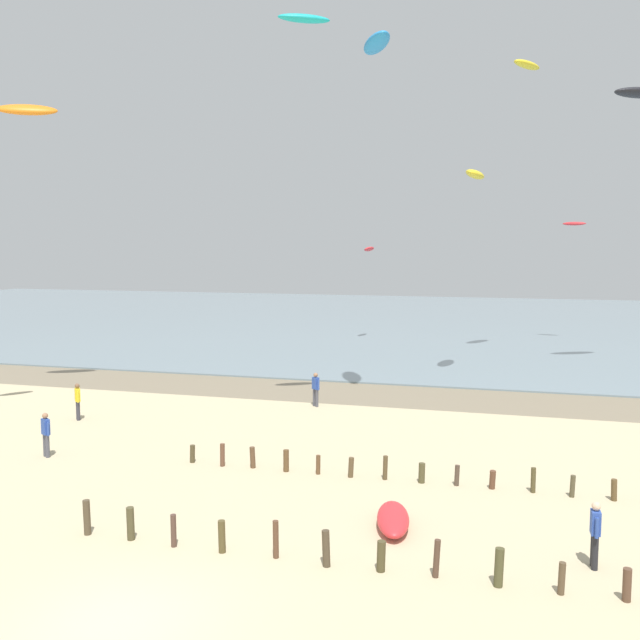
{
  "coord_description": "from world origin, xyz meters",
  "views": [
    {
      "loc": [
        8.04,
        -12.69,
        8.06
      ],
      "look_at": [
        1.18,
        12.2,
        5.31
      ],
      "focal_mm": 39.75,
      "sensor_mm": 36.0,
      "label": 1
    }
  ],
  "objects_px": {
    "kite_aloft_0": "(27,110)",
    "kite_aloft_3": "(527,65)",
    "person_nearest_camera": "(78,400)",
    "kite_aloft_2": "(304,19)",
    "person_left_flank": "(46,433)",
    "person_by_waterline": "(316,388)",
    "kite_aloft_8": "(475,174)",
    "person_mid_beach": "(595,533)",
    "kite_aloft_5": "(574,224)",
    "kite_aloft_6": "(369,249)",
    "kite_aloft_4": "(377,43)",
    "grounded_kite": "(393,519)"
  },
  "relations": [
    {
      "from": "kite_aloft_0",
      "to": "kite_aloft_8",
      "type": "height_order",
      "value": "kite_aloft_0"
    },
    {
      "from": "kite_aloft_2",
      "to": "kite_aloft_3",
      "type": "xyz_separation_m",
      "value": [
        9.64,
        19.82,
        2.09
      ]
    },
    {
      "from": "kite_aloft_4",
      "to": "kite_aloft_8",
      "type": "xyz_separation_m",
      "value": [
        4.17,
        8.83,
        -5.34
      ]
    },
    {
      "from": "kite_aloft_4",
      "to": "kite_aloft_5",
      "type": "height_order",
      "value": "kite_aloft_4"
    },
    {
      "from": "grounded_kite",
      "to": "kite_aloft_5",
      "type": "relative_size",
      "value": 1.39
    },
    {
      "from": "kite_aloft_5",
      "to": "person_by_waterline",
      "type": "bearing_deg",
      "value": 75.43
    },
    {
      "from": "person_mid_beach",
      "to": "grounded_kite",
      "type": "relative_size",
      "value": 0.67
    },
    {
      "from": "kite_aloft_0",
      "to": "kite_aloft_3",
      "type": "relative_size",
      "value": 1.02
    },
    {
      "from": "grounded_kite",
      "to": "kite_aloft_0",
      "type": "distance_m",
      "value": 29.28
    },
    {
      "from": "person_mid_beach",
      "to": "kite_aloft_2",
      "type": "relative_size",
      "value": 0.72
    },
    {
      "from": "person_mid_beach",
      "to": "kite_aloft_3",
      "type": "height_order",
      "value": "kite_aloft_3"
    },
    {
      "from": "person_by_waterline",
      "to": "kite_aloft_0",
      "type": "relative_size",
      "value": 0.56
    },
    {
      "from": "person_mid_beach",
      "to": "kite_aloft_5",
      "type": "height_order",
      "value": "kite_aloft_5"
    },
    {
      "from": "kite_aloft_3",
      "to": "kite_aloft_0",
      "type": "bearing_deg",
      "value": 155.21
    },
    {
      "from": "person_mid_beach",
      "to": "person_by_waterline",
      "type": "distance_m",
      "value": 19.19
    },
    {
      "from": "person_nearest_camera",
      "to": "kite_aloft_8",
      "type": "height_order",
      "value": "kite_aloft_8"
    },
    {
      "from": "kite_aloft_2",
      "to": "kite_aloft_8",
      "type": "xyz_separation_m",
      "value": [
        6.87,
        11.69,
        -5.83
      ]
    },
    {
      "from": "person_mid_beach",
      "to": "kite_aloft_2",
      "type": "xyz_separation_m",
      "value": [
        -11.38,
        12.8,
        17.05
      ]
    },
    {
      "from": "person_by_waterline",
      "to": "kite_aloft_6",
      "type": "distance_m",
      "value": 25.42
    },
    {
      "from": "kite_aloft_8",
      "to": "person_mid_beach",
      "type": "bearing_deg",
      "value": -162.5
    },
    {
      "from": "person_by_waterline",
      "to": "grounded_kite",
      "type": "xyz_separation_m",
      "value": [
        6.29,
        -14.13,
        -0.66
      ]
    },
    {
      "from": "kite_aloft_4",
      "to": "kite_aloft_6",
      "type": "height_order",
      "value": "kite_aloft_4"
    },
    {
      "from": "kite_aloft_0",
      "to": "kite_aloft_8",
      "type": "bearing_deg",
      "value": 175.99
    },
    {
      "from": "kite_aloft_6",
      "to": "person_nearest_camera",
      "type": "bearing_deg",
      "value": 171.25
    },
    {
      "from": "person_by_waterline",
      "to": "person_mid_beach",
      "type": "bearing_deg",
      "value": -52.91
    },
    {
      "from": "person_by_waterline",
      "to": "kite_aloft_5",
      "type": "relative_size",
      "value": 0.93
    },
    {
      "from": "person_left_flank",
      "to": "grounded_kite",
      "type": "xyz_separation_m",
      "value": [
        13.9,
        -3.23,
        -0.66
      ]
    },
    {
      "from": "person_by_waterline",
      "to": "person_left_flank",
      "type": "xyz_separation_m",
      "value": [
        -7.6,
        -10.9,
        0.0
      ]
    },
    {
      "from": "person_by_waterline",
      "to": "kite_aloft_6",
      "type": "height_order",
      "value": "kite_aloft_6"
    },
    {
      "from": "kite_aloft_0",
      "to": "kite_aloft_8",
      "type": "xyz_separation_m",
      "value": [
        22.4,
        10.28,
        -2.93
      ]
    },
    {
      "from": "person_left_flank",
      "to": "kite_aloft_4",
      "type": "xyz_separation_m",
      "value": [
        10.49,
        11.26,
        16.56
      ]
    },
    {
      "from": "kite_aloft_2",
      "to": "kite_aloft_5",
      "type": "xyz_separation_m",
      "value": [
        13.8,
        30.43,
        -8.19
      ]
    },
    {
      "from": "person_left_flank",
      "to": "kite_aloft_0",
      "type": "xyz_separation_m",
      "value": [
        -7.74,
        9.81,
        14.15
      ]
    },
    {
      "from": "person_nearest_camera",
      "to": "kite_aloft_2",
      "type": "relative_size",
      "value": 0.72
    },
    {
      "from": "grounded_kite",
      "to": "kite_aloft_0",
      "type": "height_order",
      "value": "kite_aloft_0"
    },
    {
      "from": "kite_aloft_8",
      "to": "person_left_flank",
      "type": "bearing_deg",
      "value": 150.94
    },
    {
      "from": "person_by_waterline",
      "to": "kite_aloft_3",
      "type": "distance_m",
      "value": 27.62
    },
    {
      "from": "kite_aloft_5",
      "to": "kite_aloft_8",
      "type": "xyz_separation_m",
      "value": [
        -6.93,
        -18.73,
        2.36
      ]
    },
    {
      "from": "kite_aloft_5",
      "to": "kite_aloft_8",
      "type": "height_order",
      "value": "kite_aloft_8"
    },
    {
      "from": "kite_aloft_6",
      "to": "kite_aloft_3",
      "type": "bearing_deg",
      "value": -114.89
    },
    {
      "from": "kite_aloft_3",
      "to": "kite_aloft_4",
      "type": "relative_size",
      "value": 0.86
    },
    {
      "from": "person_nearest_camera",
      "to": "kite_aloft_2",
      "type": "height_order",
      "value": "kite_aloft_2"
    },
    {
      "from": "person_left_flank",
      "to": "kite_aloft_6",
      "type": "distance_m",
      "value": 36.34
    },
    {
      "from": "person_nearest_camera",
      "to": "kite_aloft_0",
      "type": "relative_size",
      "value": 0.56
    },
    {
      "from": "person_nearest_camera",
      "to": "kite_aloft_4",
      "type": "bearing_deg",
      "value": 24.97
    },
    {
      "from": "kite_aloft_0",
      "to": "kite_aloft_4",
      "type": "distance_m",
      "value": 18.44
    },
    {
      "from": "kite_aloft_3",
      "to": "kite_aloft_6",
      "type": "relative_size",
      "value": 1.51
    },
    {
      "from": "person_mid_beach",
      "to": "kite_aloft_2",
      "type": "bearing_deg",
      "value": 131.65
    },
    {
      "from": "person_nearest_camera",
      "to": "person_left_flank",
      "type": "xyz_separation_m",
      "value": [
        2.24,
        -5.33,
        0.0
      ]
    },
    {
      "from": "kite_aloft_3",
      "to": "kite_aloft_5",
      "type": "bearing_deg",
      "value": 7.65
    }
  ]
}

